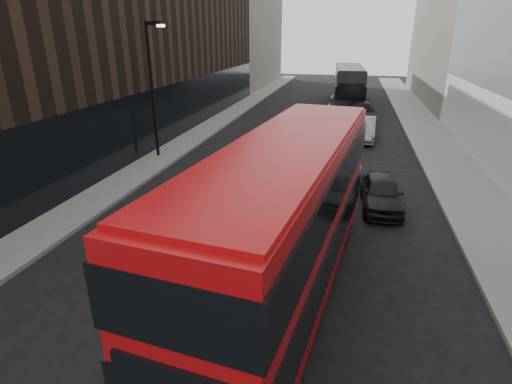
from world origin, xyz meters
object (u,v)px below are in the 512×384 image
Objects in this scene: car_b at (363,129)px; car_c at (361,112)px; red_bus at (287,215)px; grey_bus at (348,84)px; car_a at (381,192)px; street_lamp at (153,82)px.

car_c reaches higher than car_b.
grey_bus is (0.90, 32.63, -0.45)m from red_bus.
grey_bus reaches higher than car_a.
street_lamp is at bearing 136.08° from red_bus.
car_c is (-0.10, 6.10, 0.02)m from car_b.
car_c is at bearing 93.36° from car_b.
red_bus reaches higher than grey_bus.
red_bus is at bearing -94.59° from car_b.
red_bus is 24.20m from car_c.
grey_bus is at bearing 97.57° from car_b.
car_c is at bearing -85.24° from grey_bus.
street_lamp reaches higher than car_b.
car_a is (11.82, -4.36, -3.53)m from street_lamp.
car_b is at bearing -88.20° from grey_bus.
red_bus is at bearing -97.60° from car_c.
car_b is at bearing -91.65° from car_c.
street_lamp is 1.58× the size of car_b.
car_b is at bearing 90.66° from car_a.
car_a is at bearing -89.13° from grey_bus.
car_c is (2.12, 24.05, -1.63)m from red_bus.
car_b is 0.86× the size of car_c.
red_bus is 18.16m from car_b.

